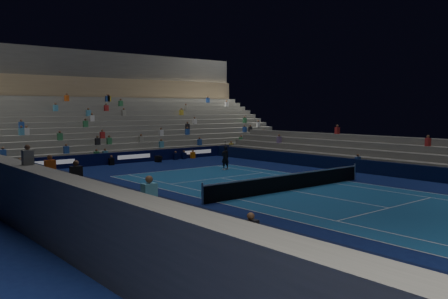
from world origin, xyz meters
name	(u,v)px	position (x,y,z in m)	size (l,w,h in m)	color
ground	(290,190)	(0.00, 0.00, 0.00)	(90.00, 90.00, 0.00)	#0D1950
court_surface	(290,190)	(0.00, 0.00, 0.01)	(10.97, 23.77, 0.01)	#184D84
sponsor_barrier_far	(133,157)	(0.00, 18.50, 0.50)	(44.00, 0.25, 1.00)	black
sponsor_barrier_east	(382,168)	(9.70, 0.00, 0.50)	(0.25, 37.00, 1.00)	black
sponsor_barrier_west	(144,203)	(-9.70, 0.00, 0.50)	(0.25, 37.00, 1.00)	black
grandstand_main	(88,122)	(0.00, 27.90, 3.38)	(44.00, 15.20, 11.20)	slate
grandstand_east	(407,159)	(13.17, 0.00, 0.92)	(5.00, 37.00, 2.50)	slate
grandstand_west	(69,204)	(-13.17, 0.00, 0.92)	(5.00, 37.00, 2.50)	slate
tennis_net	(290,182)	(0.00, 0.00, 0.50)	(12.90, 0.10, 1.10)	#B2B2B7
tennis_player	(225,158)	(3.10, 9.57, 0.95)	(0.69, 0.45, 1.89)	black
broadcast_camera	(158,159)	(1.92, 17.45, 0.29)	(0.52, 0.92, 0.56)	black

